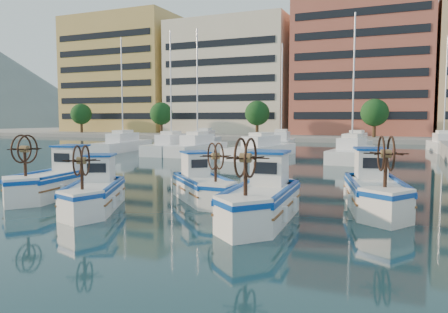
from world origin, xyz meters
TOP-DOWN VIEW (x-y plane):
  - ground at (0.00, 0.00)m, footprint 300.00×300.00m
  - waterfront at (9.23, 65.04)m, footprint 180.00×40.00m
  - hill_west at (-140.00, 110.00)m, footprint 180.00×180.00m
  - yacht_marina at (-2.83, 27.82)m, footprint 41.50×22.43m
  - fishing_boat_a at (-5.07, 0.56)m, footprint 2.30×4.48m
  - fishing_boat_b at (-1.79, -0.94)m, footprint 3.13×4.11m
  - fishing_boat_c at (1.12, 2.14)m, footprint 3.76×3.84m
  - fishing_boat_d at (4.47, -0.20)m, footprint 2.11×4.57m
  - fishing_boat_e at (7.76, 2.98)m, footprint 2.75×4.63m

SIDE VIEW (x-z plane):
  - ground at x=0.00m, z-range 0.00..0.00m
  - hill_west at x=-140.00m, z-range -30.00..30.00m
  - yacht_marina at x=-2.83m, z-range -5.22..6.28m
  - fishing_boat_c at x=1.12m, z-range -0.55..1.91m
  - fishing_boat_b at x=-1.79m, z-range -0.56..1.92m
  - fishing_boat_a at x=-5.07m, z-range -0.61..2.12m
  - fishing_boat_e at x=7.76m, z-range -0.63..2.17m
  - fishing_boat_d at x=4.47m, z-range -0.63..2.18m
  - waterfront at x=9.23m, z-range -1.70..23.90m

